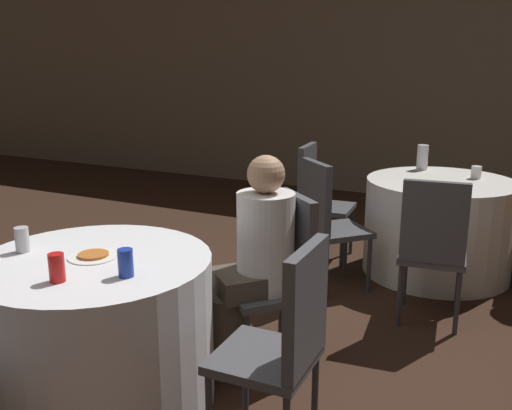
% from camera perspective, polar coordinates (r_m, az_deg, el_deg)
% --- Properties ---
extents(ground_plane, '(16.00, 16.00, 0.00)m').
position_cam_1_polar(ground_plane, '(2.98, -11.53, -19.17)').
color(ground_plane, '#382319').
extents(wall_back, '(16.00, 0.06, 2.80)m').
position_cam_1_polar(wall_back, '(6.96, 13.34, 12.32)').
color(wall_back, '#7A6B5B').
rests_on(wall_back, ground_plane).
extents(table_near, '(1.10, 1.10, 0.73)m').
position_cam_1_polar(table_near, '(2.90, -15.48, -12.03)').
color(table_near, silver).
rests_on(table_near, ground_plane).
extents(table_far, '(1.12, 1.12, 0.73)m').
position_cam_1_polar(table_far, '(4.62, 17.74, -2.08)').
color(table_far, white).
rests_on(table_far, ground_plane).
extents(chair_near_east, '(0.41, 0.41, 0.94)m').
position_cam_1_polar(chair_near_east, '(2.35, 3.05, -12.90)').
color(chair_near_east, '#47474C').
rests_on(chair_near_east, ground_plane).
extents(chair_near_northeast, '(0.56, 0.56, 0.94)m').
position_cam_1_polar(chair_near_northeast, '(3.06, 2.66, -6.20)').
color(chair_near_northeast, '#47474C').
rests_on(chair_near_northeast, ground_plane).
extents(chair_far_southwest, '(0.57, 0.57, 0.94)m').
position_cam_1_polar(chair_far_southwest, '(4.04, 6.99, -1.04)').
color(chair_far_southwest, '#47474C').
rests_on(chair_far_southwest, ground_plane).
extents(chair_far_south, '(0.44, 0.45, 0.94)m').
position_cam_1_polar(chair_far_south, '(3.63, 17.29, -3.47)').
color(chair_far_south, '#47474C').
rests_on(chair_far_south, ground_plane).
extents(chair_far_west, '(0.43, 0.43, 0.94)m').
position_cam_1_polar(chair_far_west, '(4.72, 6.06, 1.29)').
color(chair_far_west, '#47474C').
rests_on(chair_far_west, ground_plane).
extents(person_white_shirt, '(0.44, 0.45, 1.16)m').
position_cam_1_polar(person_white_shirt, '(2.99, -0.38, -6.27)').
color(person_white_shirt, '#4C4238').
rests_on(person_white_shirt, ground_plane).
extents(pizza_plate_near, '(0.23, 0.23, 0.02)m').
position_cam_1_polar(pizza_plate_near, '(2.78, -15.95, -4.89)').
color(pizza_plate_near, white).
rests_on(pizza_plate_near, table_near).
extents(soda_can_blue, '(0.07, 0.07, 0.12)m').
position_cam_1_polar(soda_can_blue, '(2.49, -12.91, -5.66)').
color(soda_can_blue, '#1E38A5').
rests_on(soda_can_blue, table_near).
extents(soda_can_red, '(0.07, 0.07, 0.12)m').
position_cam_1_polar(soda_can_red, '(2.51, -19.31, -5.94)').
color(soda_can_red, red).
rests_on(soda_can_red, table_near).
extents(soda_can_silver, '(0.07, 0.07, 0.12)m').
position_cam_1_polar(soda_can_silver, '(2.94, -22.35, -3.22)').
color(soda_can_silver, silver).
rests_on(soda_can_silver, table_near).
extents(bottle_far, '(0.09, 0.09, 0.20)m').
position_cam_1_polar(bottle_far, '(4.89, 16.31, 4.60)').
color(bottle_far, white).
rests_on(bottle_far, table_far).
extents(cup_far, '(0.08, 0.08, 0.10)m').
position_cam_1_polar(cup_far, '(4.67, 21.16, 3.07)').
color(cup_far, white).
rests_on(cup_far, table_far).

